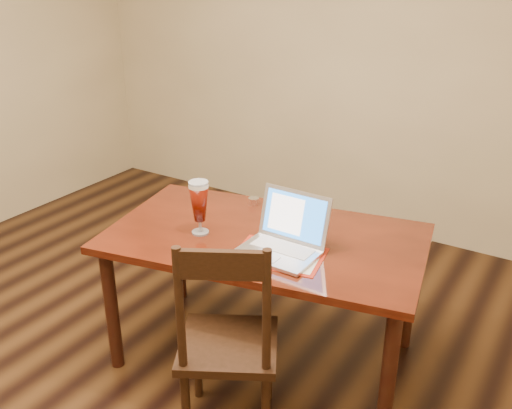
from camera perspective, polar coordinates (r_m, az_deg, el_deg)
The scene contains 4 objects.
ground at distance 3.08m, azimuth -13.81°, elevation -17.91°, with size 5.00×5.00×0.00m, color black.
room_shell at distance 2.35m, azimuth -18.10°, elevation 16.54°, with size 4.51×5.01×2.71m.
dining_table at distance 2.87m, azimuth 0.79°, elevation -4.48°, with size 1.70×1.16×1.01m.
dining_chair at distance 2.53m, azimuth -2.87°, elevation -13.71°, with size 0.57×0.56×1.00m.
Camera 1 is at (1.78, -1.51, 2.01)m, focal length 40.00 mm.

